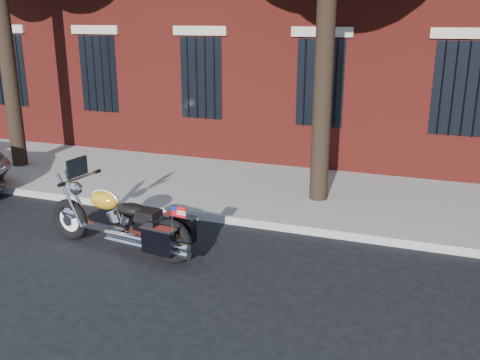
% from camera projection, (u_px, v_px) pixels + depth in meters
% --- Properties ---
extents(ground, '(120.00, 120.00, 0.00)m').
position_uv_depth(ground, '(248.00, 260.00, 8.43)').
color(ground, black).
rests_on(ground, ground).
extents(curb, '(40.00, 0.16, 0.15)m').
position_uv_depth(curb, '(273.00, 225.00, 9.65)').
color(curb, gray).
rests_on(curb, ground).
extents(sidewalk, '(40.00, 3.60, 0.15)m').
position_uv_depth(sidewalk, '(298.00, 194.00, 11.34)').
color(sidewalk, gray).
rests_on(sidewalk, ground).
extents(motorcycle, '(2.87, 1.03, 1.47)m').
position_uv_depth(motorcycle, '(125.00, 224.00, 8.54)').
color(motorcycle, black).
rests_on(motorcycle, ground).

